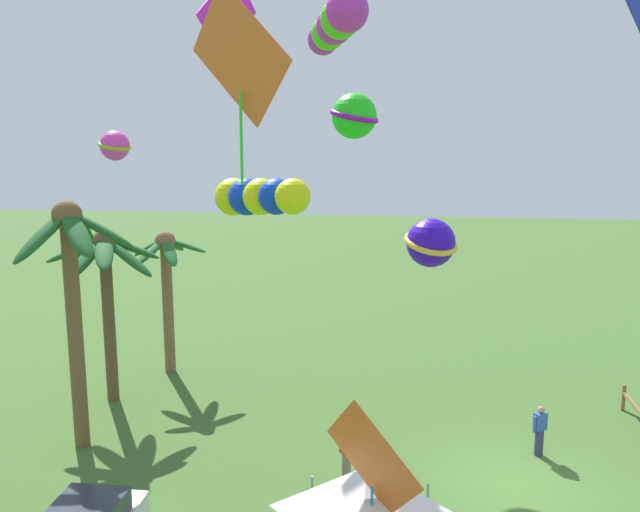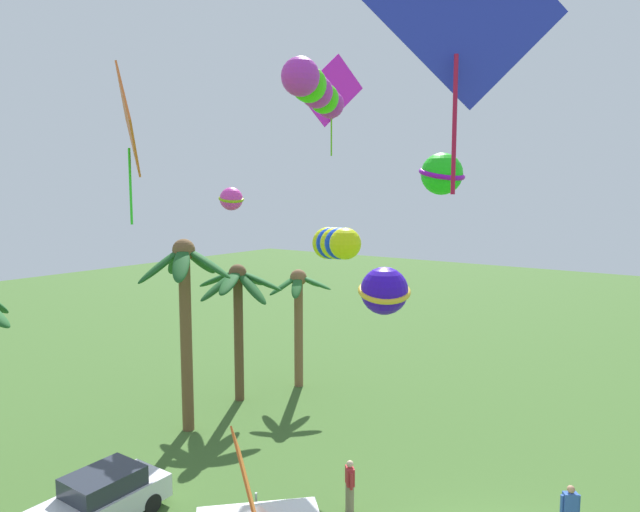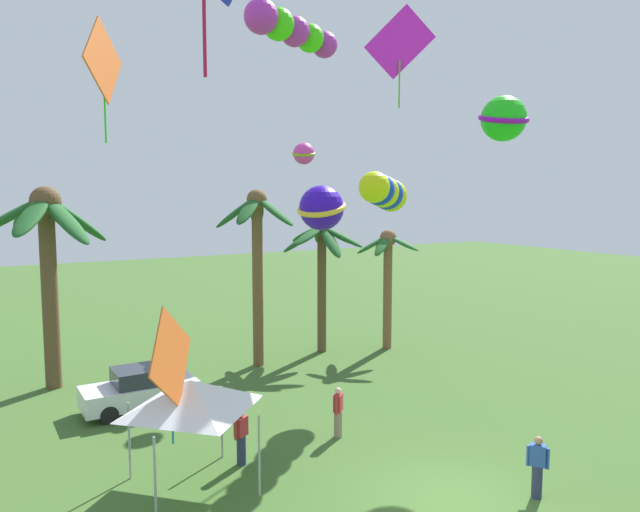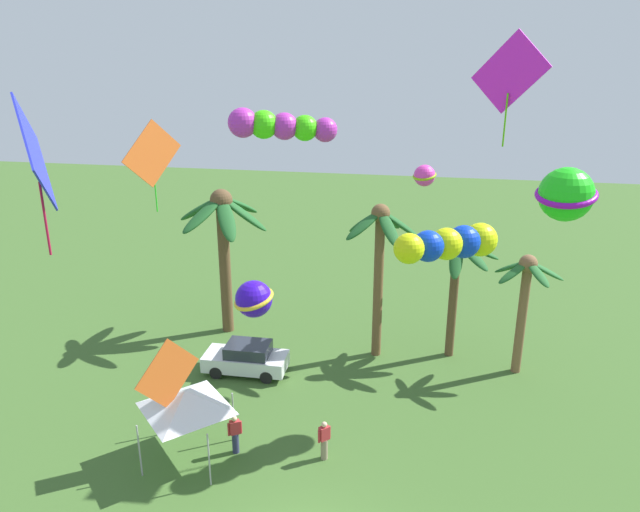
{
  "view_description": "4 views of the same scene",
  "coord_description": "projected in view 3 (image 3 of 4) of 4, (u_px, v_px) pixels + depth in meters",
  "views": [
    {
      "loc": [
        -18.01,
        3.18,
        9.83
      ],
      "look_at": [
        -0.97,
        5.44,
        6.6
      ],
      "focal_mm": 37.79,
      "sensor_mm": 36.0,
      "label": 1
    },
    {
      "loc": [
        -13.87,
        -3.78,
        9.54
      ],
      "look_at": [
        0.48,
        6.52,
        7.56
      ],
      "focal_mm": 31.29,
      "sensor_mm": 36.0,
      "label": 2
    },
    {
      "loc": [
        -9.99,
        -10.58,
        7.58
      ],
      "look_at": [
        -0.44,
        5.87,
        5.61
      ],
      "focal_mm": 33.59,
      "sensor_mm": 36.0,
      "label": 3
    },
    {
      "loc": [
        2.83,
        -13.34,
        14.34
      ],
      "look_at": [
        -0.87,
        6.19,
        7.52
      ],
      "focal_mm": 33.03,
      "sensor_mm": 36.0,
      "label": 4
    }
  ],
  "objects": [
    {
      "name": "parked_car_0",
      "position": [
        141.0,
        389.0,
        21.05
      ],
      "size": [
        3.93,
        1.79,
        1.51
      ],
      "color": "silver",
      "rests_on": "ground"
    },
    {
      "name": "kite_tube_0",
      "position": [
        384.0,
        192.0,
        22.97
      ],
      "size": [
        3.87,
        3.78,
        1.52
      ],
      "color": "#D5E50F"
    },
    {
      "name": "kite_ball_6",
      "position": [
        321.0,
        208.0,
        15.27
      ],
      "size": [
        1.76,
        1.77,
        1.15
      ],
      "color": "#2F0DBF"
    },
    {
      "name": "spectator_0",
      "position": [
        537.0,
        466.0,
        14.91
      ],
      "size": [
        0.41,
        0.47,
        1.59
      ],
      "color": "#2D3351",
      "rests_on": "ground"
    },
    {
      "name": "kite_tube_2",
      "position": [
        290.0,
        30.0,
        16.89
      ],
      "size": [
        3.33,
        1.7,
        1.12
      ],
      "color": "#B82DB1"
    },
    {
      "name": "ground_plane",
      "position": [
        454.0,
        500.0,
        14.87
      ],
      "size": [
        120.0,
        120.0,
        0.0
      ],
      "primitive_type": "plane",
      "color": "#3D6028"
    },
    {
      "name": "kite_diamond_7",
      "position": [
        171.0,
        358.0,
        14.77
      ],
      "size": [
        1.62,
        1.97,
        3.45
      ],
      "color": "#D75D20"
    },
    {
      "name": "palm_tree_2",
      "position": [
        322.0,
        250.0,
        28.44
      ],
      "size": [
        4.13,
        3.95,
        6.36
      ],
      "color": "brown",
      "rests_on": "ground"
    },
    {
      "name": "palm_tree_3",
      "position": [
        388.0,
        263.0,
        29.12
      ],
      "size": [
        3.11,
        3.19,
        5.87
      ],
      "color": "brown",
      "rests_on": "ground"
    },
    {
      "name": "kite_ball_8",
      "position": [
        504.0,
        119.0,
        21.76
      ],
      "size": [
        2.39,
        2.39,
        1.65
      ],
      "color": "#1CD019"
    },
    {
      "name": "spectator_2",
      "position": [
        241.0,
        437.0,
        16.75
      ],
      "size": [
        0.49,
        0.39,
        1.59
      ],
      "color": "#2D3351",
      "rests_on": "ground"
    },
    {
      "name": "kite_ball_5",
      "position": [
        304.0,
        154.0,
        25.95
      ],
      "size": [
        1.43,
        1.43,
        0.94
      ],
      "color": "#EA3AB1"
    },
    {
      "name": "palm_tree_1",
      "position": [
        258.0,
        237.0,
        26.01
      ],
      "size": [
        3.7,
        3.7,
        7.79
      ],
      "color": "brown",
      "rests_on": "ground"
    },
    {
      "name": "spectator_1",
      "position": [
        338.0,
        412.0,
        18.66
      ],
      "size": [
        0.43,
        0.43,
        1.59
      ],
      "color": "gray",
      "rests_on": "ground"
    },
    {
      "name": "kite_diamond_1",
      "position": [
        400.0,
        44.0,
        24.31
      ],
      "size": [
        2.61,
        1.45,
        4.09
      ],
      "color": "#E320DF"
    },
    {
      "name": "kite_diamond_4",
      "position": [
        103.0,
        62.0,
        15.46
      ],
      "size": [
        1.36,
        1.99,
        3.29
      ],
      "color": "orange"
    },
    {
      "name": "festival_tent",
      "position": [
        191.0,
        395.0,
        15.28
      ],
      "size": [
        2.86,
        2.86,
        2.85
      ],
      "color": "#9E9EA3",
      "rests_on": "ground"
    },
    {
      "name": "palm_tree_0",
      "position": [
        47.0,
        238.0,
        22.98
      ],
      "size": [
        5.01,
        5.13,
        7.88
      ],
      "color": "brown",
      "rests_on": "ground"
    }
  ]
}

